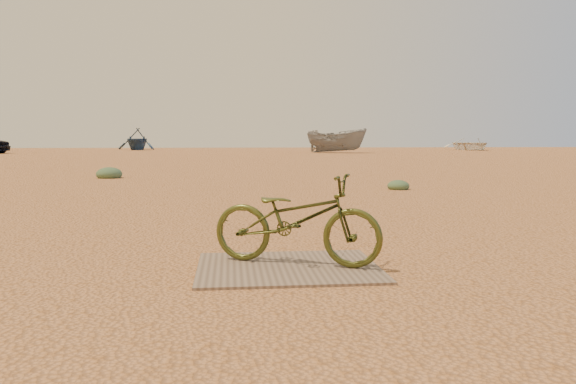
{
  "coord_description": "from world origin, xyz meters",
  "views": [
    {
      "loc": [
        -0.38,
        -4.79,
        1.1
      ],
      "look_at": [
        0.1,
        -0.18,
        0.65
      ],
      "focal_mm": 35.0,
      "sensor_mm": 36.0,
      "label": 1
    }
  ],
  "objects": [
    {
      "name": "boat_far_left",
      "position": [
        -8.84,
        48.09,
        1.02
      ],
      "size": [
        3.97,
        4.4,
        2.04
      ],
      "primitive_type": "imported",
      "rotation": [
        0.0,
        0.0,
        -0.17
      ],
      "color": "navy",
      "rests_on": "ground"
    },
    {
      "name": "kale_c",
      "position": [
        -3.69,
        11.04,
        0.0
      ],
      "size": [
        0.7,
        0.7,
        0.39
      ],
      "primitive_type": "ellipsoid",
      "color": "#587551",
      "rests_on": "ground"
    },
    {
      "name": "plywood_board",
      "position": [
        0.1,
        -0.18,
        0.01
      ],
      "size": [
        1.52,
        1.24,
        0.02
      ],
      "primitive_type": "cube",
      "color": "#816A56",
      "rests_on": "ground"
    },
    {
      "name": "bicycle",
      "position": [
        0.18,
        -0.1,
        0.41
      ],
      "size": [
        1.56,
        1.05,
        0.78
      ],
      "primitive_type": "imported",
      "rotation": [
        0.0,
        0.0,
        1.17
      ],
      "color": "#43481B",
      "rests_on": "plywood_board"
    },
    {
      "name": "boat_mid_right",
      "position": [
        7.53,
        36.45,
        0.9
      ],
      "size": [
        4.9,
        3.76,
        1.79
      ],
      "primitive_type": "imported",
      "rotation": [
        0.0,
        0.0,
        1.07
      ],
      "color": "gray",
      "rests_on": "ground"
    },
    {
      "name": "ground",
      "position": [
        0.0,
        0.0,
        0.0
      ],
      "size": [
        120.0,
        120.0,
        0.0
      ],
      "primitive_type": "plane",
      "color": "tan",
      "rests_on": "ground"
    },
    {
      "name": "boat_far_right",
      "position": [
        21.54,
        44.56,
        0.55
      ],
      "size": [
        3.94,
        5.43,
        1.11
      ],
      "primitive_type": "imported",
      "rotation": [
        0.0,
        0.0,
        -0.02
      ],
      "color": "silver",
      "rests_on": "ground"
    },
    {
      "name": "kale_b",
      "position": [
        3.21,
        6.87,
        0.0
      ],
      "size": [
        0.47,
        0.47,
        0.26
      ],
      "primitive_type": "ellipsoid",
      "color": "#587551",
      "rests_on": "ground"
    }
  ]
}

